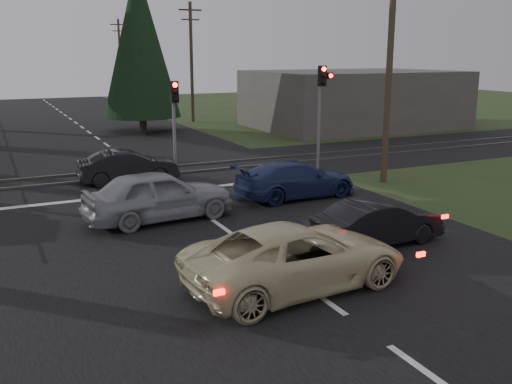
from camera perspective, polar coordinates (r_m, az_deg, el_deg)
ground at (r=15.12m, az=0.85°, el=-6.55°), size 120.00×120.00×0.00m
road at (r=24.14m, az=-9.70°, el=1.01°), size 14.00×100.00×0.01m
rail_corridor at (r=26.03m, az=-10.91°, el=1.88°), size 120.00×8.00×0.01m
stop_line at (r=22.46m, az=-8.44°, el=0.12°), size 13.00×0.35×0.00m
rail_near at (r=25.27m, az=-10.45°, el=1.64°), size 120.00×0.12×0.10m
rail_far at (r=26.79m, az=-11.35°, el=2.28°), size 120.00×0.12×0.10m
traffic_signal_right at (r=26.22m, az=6.61°, el=9.43°), size 0.68×0.48×4.70m
traffic_signal_center at (r=24.62m, az=-8.14°, el=7.92°), size 0.32×0.48×4.10m
utility_pole_near at (r=23.86m, az=13.20°, el=12.14°), size 1.80×0.26×9.00m
utility_pole_mid at (r=45.21m, az=-6.48°, el=12.99°), size 1.80×0.26×9.00m
utility_pole_far at (r=69.31m, az=-13.43°, el=12.94°), size 1.80×0.26×9.00m
conifer_tree at (r=39.94m, az=-11.59°, el=14.54°), size 5.20×5.20×11.00m
building_right at (r=42.49m, az=9.67°, el=9.16°), size 14.00×10.00×4.00m
cream_coupe at (r=13.08m, az=4.07°, el=-6.46°), size 5.47×2.86×1.47m
dark_hatchback at (r=16.28m, az=12.12°, el=-3.03°), size 3.91×1.56×1.26m
silver_car at (r=18.46m, az=-9.69°, el=-0.33°), size 4.96×2.40×1.63m
blue_sedan at (r=21.19m, az=3.99°, el=1.25°), size 4.72×2.06×1.35m
dark_car_far at (r=24.20m, az=-12.68°, el=2.49°), size 4.07×1.51×1.33m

